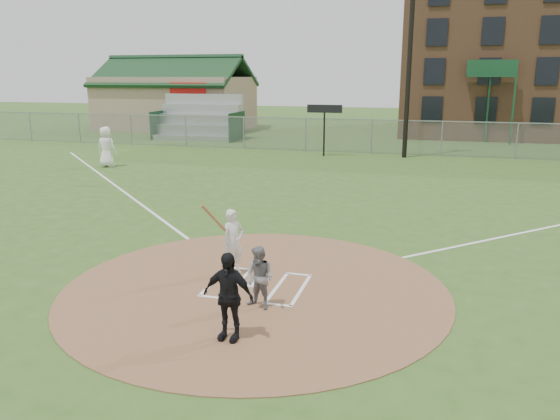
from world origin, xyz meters
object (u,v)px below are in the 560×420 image
(home_plate, at_px, (256,284))
(umpire, at_px, (228,296))
(catcher, at_px, (260,278))
(batter_at_plate, at_px, (233,242))
(ondeck_player, at_px, (106,147))

(home_plate, relative_size, umpire, 0.26)
(home_plate, height_order, catcher, catcher)
(umpire, relative_size, batter_at_plate, 0.90)
(umpire, distance_m, ondeck_player, 20.33)
(catcher, height_order, batter_at_plate, batter_at_plate)
(home_plate, xyz_separation_m, catcher, (0.47, -1.16, 0.62))
(ondeck_player, xyz_separation_m, batter_at_plate, (11.63, -12.83, -0.22))
(home_plate, distance_m, batter_at_plate, 1.17)
(catcher, distance_m, batter_at_plate, 2.06)
(catcher, bearing_deg, umpire, -76.36)
(catcher, xyz_separation_m, umpire, (-0.13, -1.39, 0.16))
(catcher, relative_size, ondeck_player, 0.62)
(umpire, bearing_deg, batter_at_plate, 113.24)
(home_plate, xyz_separation_m, batter_at_plate, (-0.71, 0.52, 0.77))
(ondeck_player, height_order, batter_at_plate, ondeck_player)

